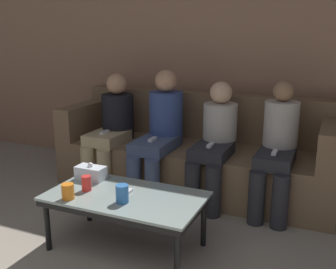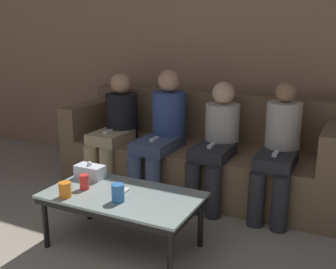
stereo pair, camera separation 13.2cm
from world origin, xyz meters
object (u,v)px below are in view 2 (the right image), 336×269
at_px(cup_far_center, 65,190).
at_px(seated_person_right_end, 279,147).
at_px(cup_near_left, 118,193).
at_px(game_remote, 122,193).
at_px(seated_person_left_end, 116,125).
at_px(seated_person_mid_right, 217,140).
at_px(tissue_box, 90,171).
at_px(coffee_table, 122,199).
at_px(couch, 198,155).
at_px(seated_person_mid_left, 163,129).
at_px(cup_near_right, 84,182).

relative_size(cup_far_center, seated_person_right_end, 0.10).
relative_size(cup_near_left, game_remote, 0.80).
bearing_deg(cup_near_left, seated_person_left_end, 123.98).
bearing_deg(seated_person_mid_right, cup_far_center, -116.81).
xyz_separation_m(tissue_box, game_remote, (0.38, -0.15, -0.04)).
bearing_deg(coffee_table, cup_near_left, -69.31).
bearing_deg(seated_person_mid_right, coffee_table, -106.97).
bearing_deg(tissue_box, seated_person_right_end, 35.71).
bearing_deg(coffee_table, couch, 87.72).
height_order(tissue_box, seated_person_mid_left, seated_person_mid_left).
distance_m(game_remote, seated_person_left_end, 1.30).
bearing_deg(cup_near_right, seated_person_mid_left, 86.16).
bearing_deg(seated_person_mid_left, couch, 41.75).
bearing_deg(couch, seated_person_right_end, -16.73).
height_order(game_remote, seated_person_left_end, seated_person_left_end).
distance_m(couch, seated_person_left_end, 0.86).
height_order(seated_person_left_end, seated_person_mid_left, seated_person_mid_left).
bearing_deg(cup_near_left, coffee_table, 110.69).
xyz_separation_m(couch, game_remote, (-0.05, -1.27, 0.08)).
bearing_deg(cup_far_center, couch, 76.21).
relative_size(seated_person_mid_left, seated_person_mid_right, 1.08).
relative_size(cup_near_left, seated_person_mid_right, 0.11).
bearing_deg(game_remote, coffee_table, -91.79).
bearing_deg(seated_person_mid_left, cup_near_left, -77.41).
distance_m(tissue_box, seated_person_mid_right, 1.13).
xyz_separation_m(cup_near_right, seated_person_right_end, (1.13, 1.08, 0.12)).
relative_size(seated_person_left_end, seated_person_right_end, 1.00).
bearing_deg(seated_person_left_end, cup_far_center, -71.25).
xyz_separation_m(coffee_table, seated_person_mid_right, (0.31, 1.03, 0.21)).
xyz_separation_m(coffee_table, tissue_box, (-0.38, 0.15, 0.09)).
bearing_deg(seated_person_right_end, tissue_box, -144.29).
relative_size(tissue_box, seated_person_mid_left, 0.19).
bearing_deg(couch, seated_person_mid_right, -42.28).
height_order(game_remote, seated_person_mid_left, seated_person_mid_left).
bearing_deg(cup_near_right, tissue_box, 116.66).
xyz_separation_m(cup_near_left, game_remote, (-0.04, 0.12, -0.05)).
bearing_deg(seated_person_mid_left, seated_person_left_end, 178.44).
xyz_separation_m(cup_near_right, tissue_box, (-0.10, 0.19, -0.00)).
xyz_separation_m(couch, cup_near_left, (-0.01, -1.39, 0.13)).
xyz_separation_m(coffee_table, cup_near_left, (0.04, -0.12, 0.10)).
bearing_deg(couch, seated_person_mid_left, -138.25).
xyz_separation_m(couch, cup_near_right, (-0.34, -1.31, 0.13)).
relative_size(coffee_table, seated_person_mid_left, 0.94).
relative_size(couch, cup_near_left, 21.48).
height_order(cup_far_center, tissue_box, tissue_box).
xyz_separation_m(cup_near_left, cup_far_center, (-0.36, -0.10, -0.01)).
xyz_separation_m(couch, tissue_box, (-0.43, -1.12, 0.12)).
distance_m(game_remote, seated_person_mid_left, 1.08).
bearing_deg(seated_person_mid_right, cup_near_right, -119.24).
relative_size(coffee_table, seated_person_right_end, 0.98).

